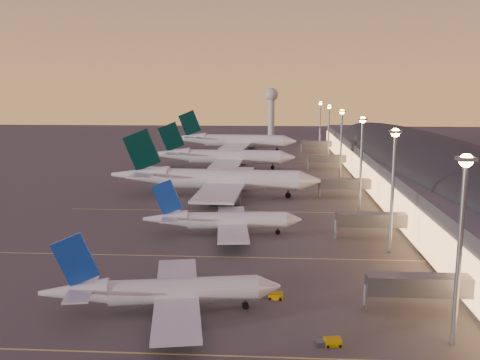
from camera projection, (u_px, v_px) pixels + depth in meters
name	position (u px, v px, depth m)	size (l,w,h in m)	color
ground	(217.00, 249.00, 113.35)	(700.00, 700.00, 0.00)	#454240
airliner_narrow_south	(163.00, 292.00, 81.32)	(36.54, 33.02, 13.07)	silver
airliner_narrow_north	(223.00, 221.00, 123.80)	(36.95, 33.15, 13.19)	silver
airliner_wide_near	(215.00, 179.00, 166.36)	(66.11, 60.22, 21.16)	silver
airliner_wide_mid	(222.00, 157.00, 221.82)	(60.86, 55.32, 19.50)	silver
airliner_wide_far	(233.00, 141.00, 281.05)	(67.06, 61.32, 21.45)	silver
terminal_building	(423.00, 162.00, 179.21)	(56.35, 255.00, 17.46)	#49494E
light_masts	(349.00, 138.00, 171.92)	(2.20, 217.20, 25.90)	gray
radar_tower	(271.00, 104.00, 364.37)	(9.00, 9.00, 32.50)	silver
lane_markings	(232.00, 207.00, 152.65)	(90.00, 180.36, 0.00)	#D8C659
baggage_tug_a	(329.00, 342.00, 71.42)	(3.63, 1.94, 1.03)	#C39303
baggage_tug_b	(273.00, 296.00, 87.22)	(3.64, 1.80, 1.05)	#C39303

